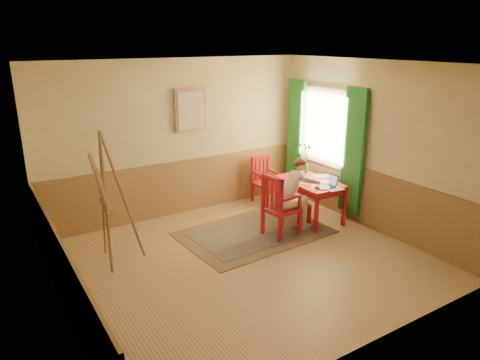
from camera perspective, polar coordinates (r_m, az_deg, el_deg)
room at (r=6.03m, az=0.75°, el=1.42°), size 5.04×4.54×2.84m
wainscot at (r=6.97m, az=-2.82°, el=-4.11°), size 5.00×4.50×1.00m
window at (r=8.33m, az=10.75°, el=5.34°), size 0.12×2.01×2.20m
wall_portrait at (r=7.93m, az=-6.42°, el=8.99°), size 0.60×0.05×0.76m
rug at (r=7.43m, az=1.87°, el=-6.80°), size 2.49×1.74×0.02m
table at (r=7.87m, az=9.06°, el=-0.71°), size 0.73×1.21×0.72m
chair_left at (r=7.14m, az=5.09°, el=-3.37°), size 0.54×0.52×1.06m
chair_back at (r=8.67m, az=3.15°, el=0.05°), size 0.42×0.44×0.92m
figure at (r=7.27m, az=6.83°, el=-1.62°), size 0.96×0.46×1.27m
laptop at (r=7.53m, az=11.31°, el=-0.64°), size 0.37×0.26×0.21m
papers at (r=7.90m, az=10.28°, el=-0.01°), size 0.66×1.21×0.00m
vase at (r=8.23m, az=8.46°, el=2.65°), size 0.19×0.28×0.56m
wastebasket at (r=7.85m, az=8.15°, el=-4.38°), size 0.36×0.36×0.32m
easel at (r=6.35m, az=-17.42°, el=-0.95°), size 0.69×0.87×1.94m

